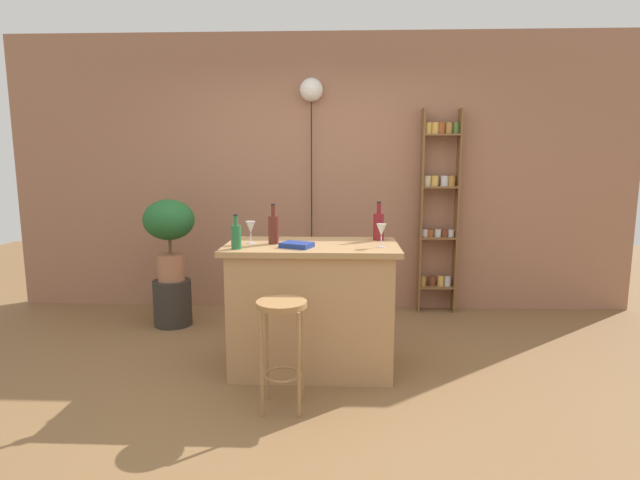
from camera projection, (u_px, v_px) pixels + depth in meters
name	position (u px, v px, depth m)	size (l,w,h in m)	color
ground	(310.00, 385.00, 3.54)	(12.00, 12.00, 0.00)	brown
back_wall	(321.00, 174.00, 5.24)	(6.40, 0.10, 2.80)	#9E6B51
kitchen_counter	(312.00, 306.00, 3.76)	(1.25, 0.70, 0.95)	tan
bar_stool	(282.00, 330.00, 3.14)	(0.31, 0.31, 0.70)	#997047
spice_shelf	(439.00, 207.00, 5.10)	(0.38, 0.16, 2.05)	brown
plant_stool	(173.00, 303.00, 4.80)	(0.35, 0.35, 0.43)	#2D2823
potted_plant	(169.00, 228.00, 4.68)	(0.47, 0.42, 0.76)	#A86B4C
bottle_spirits_clear	(379.00, 226.00, 3.86)	(0.08, 0.08, 0.30)	maroon
bottle_vinegar	(273.00, 229.00, 3.69)	(0.08, 0.08, 0.29)	#5B2319
bottle_olive_oil	(236.00, 236.00, 3.48)	(0.07, 0.07, 0.24)	#236638
wine_glass_left	(381.00, 230.00, 3.55)	(0.07, 0.07, 0.16)	silver
wine_glass_center	(251.00, 228.00, 3.70)	(0.07, 0.07, 0.16)	silver
cookbook	(297.00, 245.00, 3.55)	(0.21, 0.15, 0.04)	navy
pendant_globe_light	(311.00, 93.00, 5.01)	(0.23, 0.23, 2.35)	black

